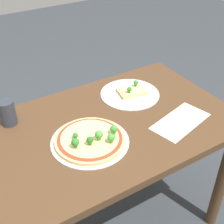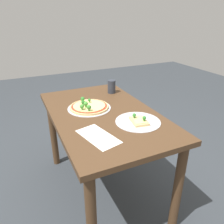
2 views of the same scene
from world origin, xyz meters
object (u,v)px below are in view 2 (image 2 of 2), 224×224
(dining_table, at_px, (103,125))
(drinking_cup, at_px, (112,87))
(pizza_tray_slice, at_px, (138,121))
(pizza_tray_whole, at_px, (89,107))

(dining_table, bearing_deg, drinking_cup, -33.32)
(drinking_cup, bearing_deg, pizza_tray_slice, 172.34)
(pizza_tray_whole, relative_size, drinking_cup, 2.80)
(dining_table, xyz_separation_m, pizza_tray_whole, (0.10, 0.07, 0.12))
(pizza_tray_whole, bearing_deg, pizza_tray_slice, -148.00)
(dining_table, relative_size, pizza_tray_slice, 3.97)
(dining_table, relative_size, drinking_cup, 10.24)
(pizza_tray_slice, bearing_deg, pizza_tray_whole, 32.00)
(pizza_tray_whole, height_order, pizza_tray_slice, pizza_tray_whole)
(pizza_tray_whole, distance_m, drinking_cup, 0.39)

